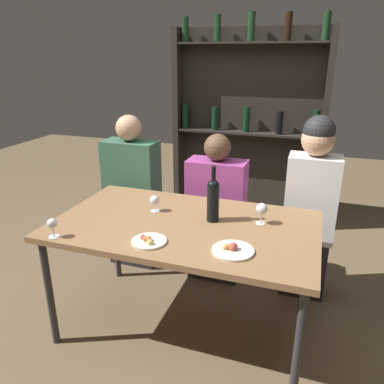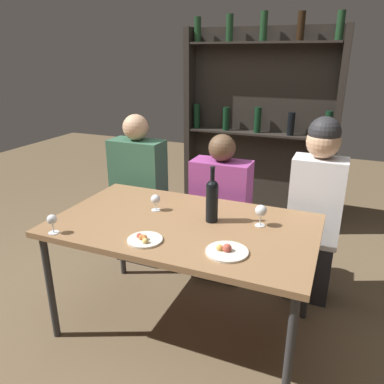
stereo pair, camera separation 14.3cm
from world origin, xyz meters
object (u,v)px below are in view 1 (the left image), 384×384
Objects in this scene: wine_bottle at (213,198)px; food_plate_0 at (233,249)px; seated_person_right at (310,209)px; wine_glass_0 at (155,201)px; seated_person_center at (216,214)px; food_plate_1 at (149,241)px; wine_glass_2 at (262,209)px; wine_glass_1 at (52,224)px; seated_person_left at (133,197)px.

food_plate_0 is at bearing -59.03° from wine_bottle.
food_plate_0 is at bearing -111.26° from seated_person_right.
seated_person_center is (0.26, 0.56, -0.29)m from wine_glass_0.
wine_bottle is at bearing -2.87° from wine_glass_0.
food_plate_0 is 1.14× the size of food_plate_1.
wine_bottle is at bearing -169.99° from wine_glass_2.
wine_bottle is at bearing 32.62° from wine_glass_1.
wine_glass_0 reaches higher than food_plate_1.
wine_glass_1 is 1.28m from seated_person_center.
food_plate_1 is (-0.45, -0.05, -0.00)m from food_plate_0.
wine_glass_1 is at bearing -85.96° from seated_person_left.
seated_person_left is (-1.13, 0.53, -0.25)m from wine_glass_2.
wine_bottle is 0.27× the size of seated_person_left.
wine_glass_2 is at bearing 27.25° from wine_glass_1.
seated_person_right reaches higher than seated_person_left.
wine_glass_2 is (0.28, 0.05, -0.06)m from wine_bottle.
wine_glass_2 reaches higher than wine_glass_1.
food_plate_1 is 1.26m from seated_person_right.
wine_glass_2 is 0.69m from food_plate_1.
wine_glass_1 is 0.09× the size of seated_person_left.
wine_bottle is 1.56× the size of food_plate_0.
food_plate_1 is 0.16× the size of seated_person_center.
food_plate_0 is at bearing -41.02° from seated_person_left.
wine_glass_0 is 0.64m from wine_glass_1.
seated_person_center reaches higher than wine_glass_1.
seated_person_right is (0.80, 0.96, -0.09)m from food_plate_1.
wine_bottle is at bearing -133.83° from seated_person_right.
wine_bottle reaches higher than food_plate_0.
wine_glass_2 is at bearing 77.54° from food_plate_0.
food_plate_0 is (0.20, -0.33, -0.13)m from wine_bottle.
food_plate_0 is at bearing -30.84° from wine_glass_0.
seated_person_left is (-0.60, 0.96, -0.17)m from food_plate_1.
wine_bottle is 0.69m from seated_person_center.
wine_glass_0 is 1.11m from seated_person_right.
wine_glass_2 reaches higher than wine_glass_0.
seated_person_right reaches higher than wine_glass_2.
wine_glass_2 is at bearing -117.09° from seated_person_right.
seated_person_center is (0.12, 0.96, -0.22)m from food_plate_1.
food_plate_1 is at bearing -140.89° from wine_glass_2.
wine_glass_1 reaches higher than food_plate_0.
seated_person_center is (-0.13, 0.58, -0.36)m from wine_bottle.
food_plate_0 is 0.19× the size of seated_person_center.
wine_glass_0 is at bearing -114.86° from seated_person_center.
seated_person_center reaches higher than food_plate_1.
seated_person_left is 0.95× the size of seated_person_right.
food_plate_0 is (0.59, -0.35, -0.06)m from wine_glass_0.
seated_person_left is (-0.46, 0.56, -0.23)m from wine_glass_0.
seated_person_right reaches higher than wine_glass_1.
wine_glass_2 is 0.59× the size of food_plate_0.
seated_person_left reaches higher than food_plate_1.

